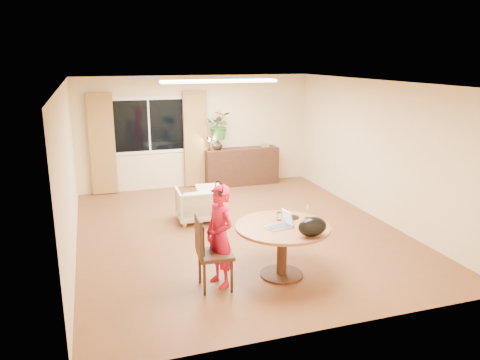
# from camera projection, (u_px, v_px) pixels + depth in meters

# --- Properties ---
(floor) EXTENTS (6.50, 6.50, 0.00)m
(floor) POSITION_uv_depth(u_px,v_px,m) (239.00, 231.00, 8.33)
(floor) COLOR brown
(floor) RESTS_ON ground
(ceiling) EXTENTS (6.50, 6.50, 0.00)m
(ceiling) POSITION_uv_depth(u_px,v_px,m) (239.00, 83.00, 7.66)
(ceiling) COLOR white
(ceiling) RESTS_ON wall_back
(wall_back) EXTENTS (5.50, 0.00, 5.50)m
(wall_back) POSITION_uv_depth(u_px,v_px,m) (197.00, 132.00, 10.98)
(wall_back) COLOR beige
(wall_back) RESTS_ON floor
(wall_left) EXTENTS (0.00, 6.50, 6.50)m
(wall_left) POSITION_uv_depth(u_px,v_px,m) (69.00, 172.00, 7.17)
(wall_left) COLOR beige
(wall_left) RESTS_ON floor
(wall_right) EXTENTS (0.00, 6.50, 6.50)m
(wall_right) POSITION_uv_depth(u_px,v_px,m) (377.00, 150.00, 8.81)
(wall_right) COLOR beige
(wall_right) RESTS_ON floor
(window) EXTENTS (1.70, 0.03, 1.30)m
(window) POSITION_uv_depth(u_px,v_px,m) (149.00, 126.00, 10.59)
(window) COLOR white
(window) RESTS_ON wall_back
(curtain_left) EXTENTS (0.55, 0.08, 2.25)m
(curtain_left) POSITION_uv_depth(u_px,v_px,m) (102.00, 144.00, 10.29)
(curtain_left) COLOR brown
(curtain_left) RESTS_ON wall_back
(curtain_right) EXTENTS (0.55, 0.08, 2.25)m
(curtain_right) POSITION_uv_depth(u_px,v_px,m) (196.00, 139.00, 10.92)
(curtain_right) COLOR brown
(curtain_right) RESTS_ON wall_back
(ceiling_panel) EXTENTS (2.20, 0.35, 0.05)m
(ceiling_panel) POSITION_uv_depth(u_px,v_px,m) (219.00, 81.00, 8.77)
(ceiling_panel) COLOR white
(ceiling_panel) RESTS_ON ceiling
(dining_table) EXTENTS (1.32, 1.32, 0.75)m
(dining_table) POSITION_uv_depth(u_px,v_px,m) (282.00, 236.00, 6.50)
(dining_table) COLOR brown
(dining_table) RESTS_ON floor
(dining_chair) EXTENTS (0.52, 0.48, 1.02)m
(dining_chair) POSITION_uv_depth(u_px,v_px,m) (215.00, 252.00, 6.17)
(dining_chair) COLOR black
(dining_chair) RESTS_ON floor
(child) EXTENTS (0.59, 0.48, 1.40)m
(child) POSITION_uv_depth(u_px,v_px,m) (220.00, 236.00, 6.22)
(child) COLOR #BE320E
(child) RESTS_ON floor
(laptop) EXTENTS (0.38, 0.28, 0.23)m
(laptop) POSITION_uv_depth(u_px,v_px,m) (278.00, 220.00, 6.35)
(laptop) COLOR #B7B7BC
(laptop) RESTS_ON dining_table
(tumbler) EXTENTS (0.09, 0.09, 0.11)m
(tumbler) POSITION_uv_depth(u_px,v_px,m) (279.00, 216.00, 6.66)
(tumbler) COLOR white
(tumbler) RESTS_ON dining_table
(wine_glass) EXTENTS (0.08, 0.08, 0.21)m
(wine_glass) POSITION_uv_depth(u_px,v_px,m) (307.00, 211.00, 6.73)
(wine_glass) COLOR white
(wine_glass) RESTS_ON dining_table
(pot_lid) EXTENTS (0.21, 0.21, 0.03)m
(pot_lid) POSITION_uv_depth(u_px,v_px,m) (292.00, 217.00, 6.76)
(pot_lid) COLOR white
(pot_lid) RESTS_ON dining_table
(handbag) EXTENTS (0.44, 0.34, 0.26)m
(handbag) POSITION_uv_depth(u_px,v_px,m) (312.00, 227.00, 6.04)
(handbag) COLOR black
(handbag) RESTS_ON dining_table
(armchair) EXTENTS (0.71, 0.72, 0.64)m
(armchair) POSITION_uv_depth(u_px,v_px,m) (195.00, 204.00, 8.79)
(armchair) COLOR beige
(armchair) RESTS_ON floor
(throw) EXTENTS (0.49, 0.58, 0.03)m
(throw) POSITION_uv_depth(u_px,v_px,m) (209.00, 187.00, 8.72)
(throw) COLOR beige
(throw) RESTS_ON armchair
(sideboard) EXTENTS (1.78, 0.43, 0.89)m
(sideboard) POSITION_uv_depth(u_px,v_px,m) (242.00, 166.00, 11.29)
(sideboard) COLOR black
(sideboard) RESTS_ON floor
(vase) EXTENTS (0.25, 0.25, 0.25)m
(vase) POSITION_uv_depth(u_px,v_px,m) (217.00, 145.00, 10.96)
(vase) COLOR black
(vase) RESTS_ON sideboard
(bouquet) EXTENTS (0.73, 0.69, 0.66)m
(bouquet) POSITION_uv_depth(u_px,v_px,m) (220.00, 125.00, 10.87)
(bouquet) COLOR #296024
(bouquet) RESTS_ON vase
(book_stack) EXTENTS (0.19, 0.15, 0.08)m
(book_stack) POSITION_uv_depth(u_px,v_px,m) (265.00, 145.00, 11.34)
(book_stack) COLOR brown
(book_stack) RESTS_ON sideboard
(desk_lamp) EXTENTS (0.15, 0.15, 0.33)m
(desk_lamp) POSITION_uv_depth(u_px,v_px,m) (209.00, 144.00, 10.85)
(desk_lamp) COLOR black
(desk_lamp) RESTS_ON sideboard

